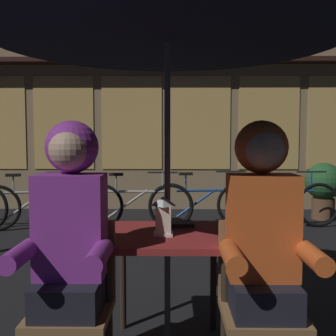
{
  "coord_description": "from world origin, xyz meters",
  "views": [
    {
      "loc": [
        0.04,
        -2.41,
        1.31
      ],
      "look_at": [
        0.0,
        0.28,
        1.11
      ],
      "focal_mm": 43.52,
      "sensor_mm": 36.0,
      "label": 1
    }
  ],
  "objects": [
    {
      "name": "chair_right",
      "position": [
        0.48,
        -0.37,
        0.49
      ],
      "size": [
        0.4,
        0.4,
        0.87
      ],
      "color": "olive",
      "rests_on": "ground_plane"
    },
    {
      "name": "bicycle_fifth",
      "position": [
        1.68,
        3.54,
        0.35
      ],
      "size": [
        1.68,
        0.17,
        0.84
      ],
      "color": "black",
      "rests_on": "ground_plane"
    },
    {
      "name": "book",
      "position": [
        0.07,
        0.21,
        0.75
      ],
      "size": [
        0.21,
        0.15,
        0.02
      ],
      "primitive_type": "cube",
      "rotation": [
        0.0,
        0.0,
        0.08
      ],
      "color": "black",
      "rests_on": "cafe_table"
    },
    {
      "name": "potted_plant",
      "position": [
        2.48,
        4.2,
        0.54
      ],
      "size": [
        0.6,
        0.6,
        0.92
      ],
      "color": "brown",
      "rests_on": "ground_plane"
    },
    {
      "name": "bicycle_second",
      "position": [
        -1.96,
        3.35,
        0.35
      ],
      "size": [
        1.66,
        0.38,
        0.84
      ],
      "color": "black",
      "rests_on": "ground_plane"
    },
    {
      "name": "person_right_hooded",
      "position": [
        0.48,
        -0.43,
        0.85
      ],
      "size": [
        0.45,
        0.56,
        1.4
      ],
      "color": "black",
      "rests_on": "ground_plane"
    },
    {
      "name": "chair_left",
      "position": [
        -0.48,
        -0.37,
        0.49
      ],
      "size": [
        0.4,
        0.4,
        0.87
      ],
      "color": "olive",
      "rests_on": "ground_plane"
    },
    {
      "name": "bicycle_fourth",
      "position": [
        0.5,
        3.56,
        0.35
      ],
      "size": [
        1.68,
        0.22,
        0.84
      ],
      "color": "black",
      "rests_on": "ground_plane"
    },
    {
      "name": "bicycle_third",
      "position": [
        -0.51,
        3.43,
        0.35
      ],
      "size": [
        1.68,
        0.09,
        0.84
      ],
      "color": "black",
      "rests_on": "ground_plane"
    },
    {
      "name": "shopfront_building",
      "position": [
        -0.73,
        5.39,
        3.09
      ],
      "size": [
        10.0,
        0.93,
        6.2
      ],
      "color": "#937A56",
      "rests_on": "ground_plane"
    },
    {
      "name": "lantern",
      "position": [
        -0.02,
        -0.06,
        0.86
      ],
      "size": [
        0.11,
        0.11,
        0.23
      ],
      "color": "white",
      "rests_on": "cafe_table"
    },
    {
      "name": "person_left_hooded",
      "position": [
        -0.48,
        -0.43,
        0.85
      ],
      "size": [
        0.45,
        0.56,
        1.4
      ],
      "color": "black",
      "rests_on": "ground_plane"
    },
    {
      "name": "patio_umbrella",
      "position": [
        0.0,
        0.0,
        2.06
      ],
      "size": [
        2.1,
        2.1,
        2.31
      ],
      "color": "#4C4C51",
      "rests_on": "ground_plane"
    },
    {
      "name": "cafe_table",
      "position": [
        0.0,
        0.0,
        0.64
      ],
      "size": [
        0.72,
        0.72,
        0.74
      ],
      "color": "maroon",
      "rests_on": "ground_plane"
    }
  ]
}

